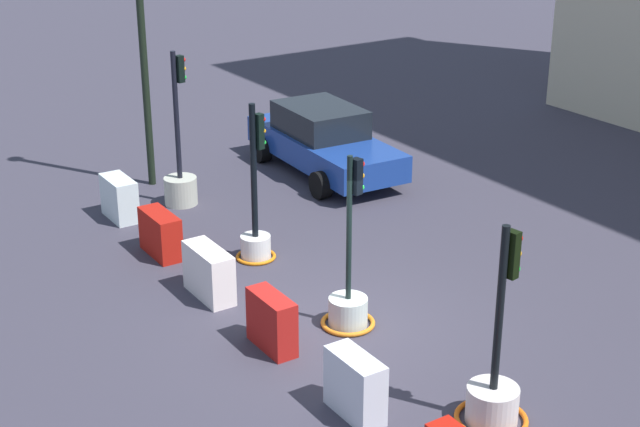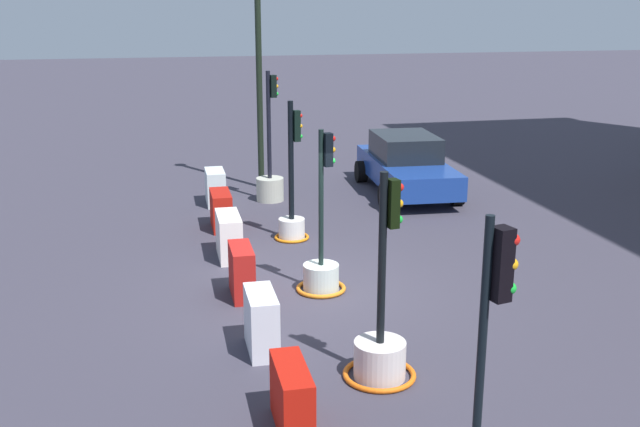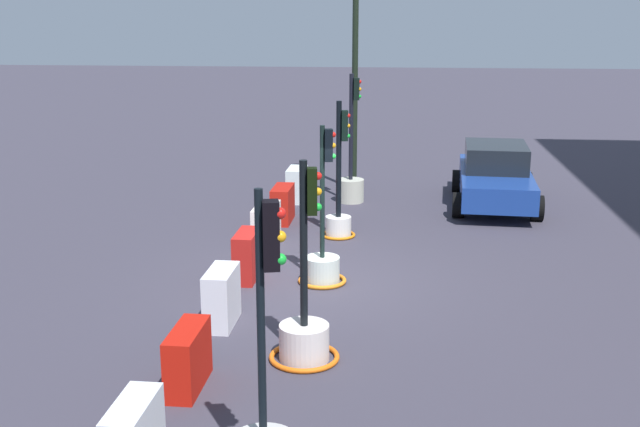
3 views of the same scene
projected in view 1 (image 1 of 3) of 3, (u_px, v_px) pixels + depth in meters
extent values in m
plane|color=#393643|center=(338.00, 328.00, 15.32)|extent=(120.00, 120.00, 0.00)
cylinder|color=#B4B5A5|center=(181.00, 191.00, 20.31)|extent=(0.70, 0.70, 0.60)
cylinder|color=black|center=(176.00, 116.00, 19.69)|extent=(0.11, 0.11, 2.72)
cube|color=black|center=(180.00, 69.00, 19.37)|extent=(0.17, 0.17, 0.56)
sphere|color=red|center=(183.00, 60.00, 19.34)|extent=(0.10, 0.10, 0.10)
sphere|color=orange|center=(184.00, 69.00, 19.40)|extent=(0.10, 0.10, 0.10)
sphere|color=green|center=(184.00, 78.00, 19.47)|extent=(0.10, 0.10, 0.10)
cylinder|color=silver|center=(256.00, 247.00, 17.75)|extent=(0.57, 0.57, 0.45)
cylinder|color=black|center=(254.00, 172.00, 17.19)|extent=(0.12, 0.12, 2.54)
cube|color=black|center=(259.00, 131.00, 16.96)|extent=(0.17, 0.16, 0.65)
sphere|color=red|center=(263.00, 119.00, 16.91)|extent=(0.09, 0.09, 0.09)
sphere|color=orange|center=(264.00, 131.00, 16.99)|extent=(0.09, 0.09, 0.09)
sphere|color=green|center=(264.00, 142.00, 17.07)|extent=(0.09, 0.09, 0.09)
torus|color=orange|center=(256.00, 256.00, 17.83)|extent=(0.76, 0.76, 0.06)
cylinder|color=silver|center=(348.00, 312.00, 15.34)|extent=(0.64, 0.64, 0.48)
cylinder|color=black|center=(349.00, 229.00, 14.79)|extent=(0.09, 0.09, 2.41)
cube|color=black|center=(356.00, 176.00, 14.51)|extent=(0.18, 0.17, 0.57)
sphere|color=red|center=(362.00, 164.00, 14.47)|extent=(0.10, 0.10, 0.10)
sphere|color=orange|center=(361.00, 176.00, 14.55)|extent=(0.10, 0.10, 0.10)
sphere|color=green|center=(361.00, 187.00, 14.62)|extent=(0.10, 0.10, 0.10)
torus|color=orange|center=(348.00, 323.00, 15.41)|extent=(0.89, 0.89, 0.07)
cylinder|color=silver|center=(492.00, 404.00, 12.82)|extent=(0.71, 0.71, 0.52)
cylinder|color=black|center=(500.00, 310.00, 12.28)|extent=(0.11, 0.11, 2.36)
cube|color=black|center=(512.00, 255.00, 12.04)|extent=(0.19, 0.16, 0.64)
sphere|color=red|center=(519.00, 238.00, 11.99)|extent=(0.11, 0.11, 0.11)
sphere|color=orange|center=(517.00, 253.00, 12.07)|extent=(0.11, 0.11, 0.11)
sphere|color=green|center=(516.00, 269.00, 12.15)|extent=(0.11, 0.11, 0.11)
torus|color=orange|center=(491.00, 418.00, 12.90)|extent=(1.01, 1.01, 0.07)
cube|color=silver|center=(119.00, 198.00, 19.50)|extent=(1.00, 0.47, 0.88)
cube|color=#B5190F|center=(160.00, 234.00, 17.83)|extent=(1.08, 0.44, 0.84)
cube|color=white|center=(209.00, 273.00, 16.21)|extent=(1.16, 0.46, 0.89)
cube|color=#B21B16|center=(272.00, 322.00, 14.58)|extent=(0.97, 0.38, 0.90)
cube|color=silver|center=(355.00, 386.00, 12.90)|extent=(0.97, 0.42, 0.90)
cube|color=navy|center=(325.00, 147.00, 22.10)|extent=(4.69, 2.01, 0.61)
cube|color=black|center=(320.00, 119.00, 22.03)|extent=(2.19, 1.65, 0.64)
cylinder|color=black|center=(262.00, 150.00, 22.92)|extent=(0.62, 0.32, 0.61)
cylinder|color=black|center=(328.00, 138.00, 23.78)|extent=(0.62, 0.32, 0.61)
cylinder|color=black|center=(321.00, 185.00, 20.64)|extent=(0.62, 0.32, 0.61)
cylinder|color=black|center=(391.00, 171.00, 21.50)|extent=(0.62, 0.32, 0.61)
cylinder|color=black|center=(143.00, 46.00, 20.41)|extent=(0.16, 0.16, 6.29)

